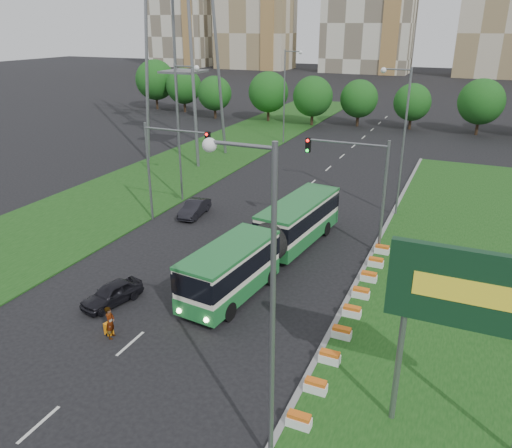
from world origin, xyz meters
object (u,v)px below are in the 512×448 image
at_px(articulated_bus, 270,241).
at_px(car_left_near, 112,294).
at_px(shopping_trolley, 109,329).
at_px(pedestrian, 110,322).
at_px(traffic_mast_median, 361,177).
at_px(car_left_far, 195,208).
at_px(traffic_mast_left, 165,158).
at_px(billboard, 475,300).

distance_m(articulated_bus, car_left_near, 10.55).
bearing_deg(shopping_trolley, pedestrian, -15.06).
distance_m(traffic_mast_median, articulated_bus, 7.67).
height_order(articulated_bus, pedestrian, articulated_bus).
distance_m(traffic_mast_median, car_left_far, 14.78).
xyz_separation_m(traffic_mast_left, car_left_far, (1.18, 2.10, -4.69)).
bearing_deg(traffic_mast_left, billboard, -33.55).
bearing_deg(traffic_mast_median, billboard, -64.97).
relative_size(car_left_near, pedestrian, 2.08).
height_order(traffic_mast_median, articulated_bus, traffic_mast_median).
bearing_deg(articulated_bus, billboard, -36.12).
distance_m(traffic_mast_left, articulated_bus, 11.73).
bearing_deg(car_left_near, car_left_far, 116.03).
relative_size(car_left_far, pedestrian, 2.23).
height_order(billboard, articulated_bus, billboard).
bearing_deg(articulated_bus, pedestrian, -104.92).
height_order(traffic_mast_median, pedestrian, traffic_mast_median).
bearing_deg(articulated_bus, car_left_near, -121.45).
bearing_deg(traffic_mast_median, car_left_far, 175.51).
height_order(traffic_mast_left, shopping_trolley, traffic_mast_left).
xyz_separation_m(articulated_bus, pedestrian, (-4.29, -11.05, -0.85)).
relative_size(articulated_bus, car_left_near, 4.63).
bearing_deg(car_left_near, articulated_bus, 66.94).
xyz_separation_m(billboard, pedestrian, (-16.46, 0.08, -5.27)).
bearing_deg(car_left_near, billboard, 6.06).
bearing_deg(traffic_mast_left, articulated_bus, -20.34).
bearing_deg(pedestrian, shopping_trolley, 46.28).
relative_size(traffic_mast_left, pedestrian, 4.46).
bearing_deg(shopping_trolley, billboard, 10.25).
bearing_deg(shopping_trolley, traffic_mast_median, 70.54).
distance_m(billboard, traffic_mast_median, 17.68).
bearing_deg(car_left_far, car_left_near, -84.30).
distance_m(pedestrian, shopping_trolley, 0.66).
xyz_separation_m(articulated_bus, shopping_trolley, (-4.59, -10.90, -1.41)).
distance_m(traffic_mast_median, traffic_mast_left, 15.19).
distance_m(billboard, pedestrian, 17.28).
bearing_deg(car_left_far, traffic_mast_left, -124.97).
relative_size(traffic_mast_median, car_left_far, 2.00).
height_order(billboard, pedestrian, billboard).
bearing_deg(billboard, traffic_mast_median, 115.03).
distance_m(articulated_bus, shopping_trolley, 11.91).
xyz_separation_m(car_left_near, shopping_trolley, (1.83, -2.60, -0.31)).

